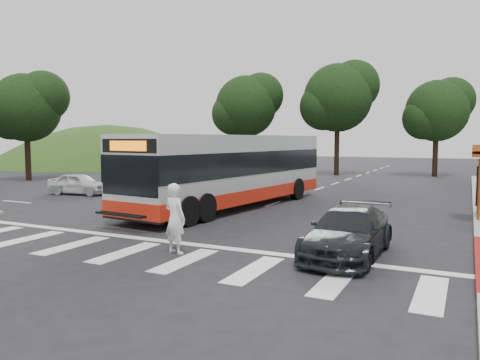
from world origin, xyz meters
The scene contains 12 objects.
ground centered at (0.00, 0.00, 0.00)m, with size 140.00×140.00×0.00m, color black.
curb_east centered at (9.00, 8.00, 0.07)m, with size 0.30×40.00×0.15m, color #9E9991.
hillside_nw centered at (-32.00, 30.00, 0.00)m, with size 44.00×44.00×10.00m, color #264315.
crosswalk_ladder centered at (0.00, -5.00, 0.01)m, with size 18.00×2.60×0.01m, color silver.
tree_north_a centered at (-1.92, 26.07, 6.92)m, with size 6.60×6.15×10.17m.
tree_north_b centered at (6.07, 28.06, 5.66)m, with size 5.72×5.33×8.43m.
tree_north_c centered at (-9.92, 24.06, 6.29)m, with size 6.16×5.74×9.30m.
tree_west_a centered at (-21.93, 10.06, 5.66)m, with size 5.72×5.33×8.43m.
transit_bus centered at (-1.31, 4.21, 1.68)m, with size 2.82×13.03×3.36m, color #ADB0B2, non-canonical shape.
pedestrian centered at (1.33, -4.45, 0.99)m, with size 0.72×0.47×1.97m, color white.
dark_sedan centered at (5.73, -2.60, 0.66)m, with size 1.84×4.52×1.31m, color black.
west_car_white centered at (-11.54, 4.81, 0.62)m, with size 1.47×3.65×1.24m, color silver.
Camera 1 is at (8.60, -15.17, 3.18)m, focal length 35.00 mm.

